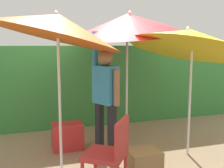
# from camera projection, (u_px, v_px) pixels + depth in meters

# --- Properties ---
(ground_plane) EXTENTS (24.00, 24.00, 0.00)m
(ground_plane) POSITION_uv_depth(u_px,v_px,m) (118.00, 162.00, 4.00)
(ground_plane) COLOR #9E8466
(hedge_row) EXTENTS (8.00, 0.70, 1.66)m
(hedge_row) POSITION_uv_depth(u_px,v_px,m) (85.00, 84.00, 5.93)
(hedge_row) COLOR #38843D
(hedge_row) RESTS_ON ground_plane
(umbrella_rainbow) EXTENTS (1.85, 1.81, 2.20)m
(umbrella_rainbow) POSITION_uv_depth(u_px,v_px,m) (190.00, 40.00, 4.07)
(umbrella_rainbow) COLOR silver
(umbrella_rainbow) RESTS_ON ground_plane
(umbrella_orange) EXTENTS (2.02, 2.00, 2.34)m
(umbrella_orange) POSITION_uv_depth(u_px,v_px,m) (128.00, 25.00, 4.50)
(umbrella_orange) COLOR silver
(umbrella_orange) RESTS_ON ground_plane
(umbrella_yellow) EXTENTS (1.74, 1.71, 2.28)m
(umbrella_yellow) POSITION_uv_depth(u_px,v_px,m) (57.00, 26.00, 3.47)
(umbrella_yellow) COLOR silver
(umbrella_yellow) RESTS_ON ground_plane
(person_vendor) EXTENTS (0.36, 0.53, 1.88)m
(person_vendor) POSITION_uv_depth(u_px,v_px,m) (106.00, 96.00, 4.09)
(person_vendor) COLOR black
(person_vendor) RESTS_ON ground_plane
(chair_plastic) EXTENTS (0.61, 0.61, 0.89)m
(chair_plastic) POSITION_uv_depth(u_px,v_px,m) (111.00, 152.00, 3.07)
(chair_plastic) COLOR #B72D2D
(chair_plastic) RESTS_ON ground_plane
(cooler_box) EXTENTS (0.49, 0.33, 0.42)m
(cooler_box) POSITION_uv_depth(u_px,v_px,m) (68.00, 136.00, 4.48)
(cooler_box) COLOR red
(cooler_box) RESTS_ON ground_plane
(crate_cardboard) EXTENTS (0.41, 0.37, 0.33)m
(crate_cardboard) POSITION_uv_depth(u_px,v_px,m) (143.00, 162.00, 3.61)
(crate_cardboard) COLOR #9E7A4C
(crate_cardboard) RESTS_ON ground_plane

